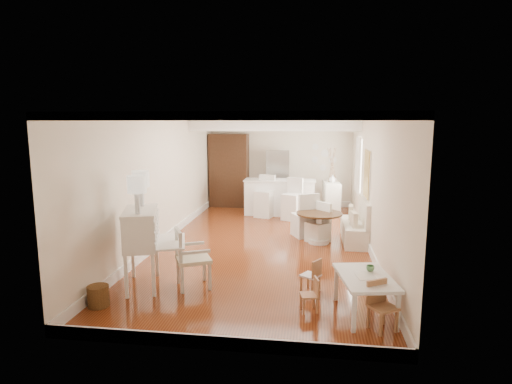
% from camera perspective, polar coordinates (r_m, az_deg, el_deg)
% --- Properties ---
extents(room, '(9.00, 9.04, 2.82)m').
position_cam_1_polar(room, '(9.51, 1.57, 5.12)').
color(room, brown).
rests_on(room, ground).
extents(secretary_bureau, '(1.27, 1.29, 1.30)m').
position_cam_1_polar(secretary_bureau, '(7.26, -14.99, -7.27)').
color(secretary_bureau, white).
rests_on(secretary_bureau, ground).
extents(gustavian_armchair, '(0.76, 0.76, 0.99)m').
position_cam_1_polar(gustavian_armchair, '(7.12, -8.37, -8.68)').
color(gustavian_armchair, beige).
rests_on(gustavian_armchair, ground).
extents(wicker_basket, '(0.35, 0.35, 0.31)m').
position_cam_1_polar(wicker_basket, '(6.86, -20.29, -12.89)').
color(wicker_basket, brown).
rests_on(wicker_basket, ground).
extents(kids_table, '(0.86, 1.24, 0.57)m').
position_cam_1_polar(kids_table, '(6.35, 14.27, -13.19)').
color(kids_table, white).
rests_on(kids_table, ground).
extents(kids_chair_a, '(0.29, 0.29, 0.51)m').
position_cam_1_polar(kids_chair_a, '(6.31, 7.09, -13.42)').
color(kids_chair_a, '#B67B52').
rests_on(kids_chair_a, ground).
extents(kids_chair_b, '(0.37, 0.37, 0.56)m').
position_cam_1_polar(kids_chair_b, '(6.98, 7.28, -10.90)').
color(kids_chair_b, '#A6724B').
rests_on(kids_chair_b, ground).
extents(kids_chair_c, '(0.44, 0.44, 0.66)m').
position_cam_1_polar(kids_chair_c, '(5.95, 16.56, -14.41)').
color(kids_chair_c, '#B17A50').
rests_on(kids_chair_c, ground).
extents(banquette, '(0.52, 1.60, 0.98)m').
position_cam_1_polar(banquette, '(9.90, 12.97, -3.69)').
color(banquette, silver).
rests_on(banquette, ground).
extents(dining_table, '(1.26, 1.26, 0.69)m').
position_cam_1_polar(dining_table, '(9.66, 8.39, -4.76)').
color(dining_table, '#4A2D18').
rests_on(dining_table, ground).
extents(slip_chair_near, '(0.61, 0.61, 0.89)m').
position_cam_1_polar(slip_chair_near, '(9.73, 8.27, -4.06)').
color(slip_chair_near, white).
rests_on(slip_chair_near, ground).
extents(slip_chair_far, '(0.68, 0.69, 1.05)m').
position_cam_1_polar(slip_chair_far, '(10.15, 6.51, -2.97)').
color(slip_chair_far, white).
rests_on(slip_chair_far, ground).
extents(breakfast_counter, '(2.05, 0.65, 1.03)m').
position_cam_1_polar(breakfast_counter, '(12.43, 3.18, -0.70)').
color(breakfast_counter, white).
rests_on(breakfast_counter, ground).
extents(bar_stool_left, '(0.59, 0.59, 1.19)m').
position_cam_1_polar(bar_stool_left, '(12.12, 1.14, -0.57)').
color(bar_stool_left, white).
rests_on(bar_stool_left, ground).
extents(bar_stool_right, '(0.60, 0.60, 1.15)m').
position_cam_1_polar(bar_stool_right, '(11.79, 4.81, -0.97)').
color(bar_stool_right, white).
rests_on(bar_stool_right, ground).
extents(pantry_cabinet, '(1.20, 0.60, 2.30)m').
position_cam_1_polar(pantry_cabinet, '(13.63, -3.59, 2.89)').
color(pantry_cabinet, '#381E11').
rests_on(pantry_cabinet, ground).
extents(fridge, '(0.75, 0.65, 1.80)m').
position_cam_1_polar(fridge, '(13.39, 4.40, 1.69)').
color(fridge, silver).
rests_on(fridge, ground).
extents(sideboard, '(0.52, 1.02, 0.94)m').
position_cam_1_polar(sideboard, '(12.69, 9.99, -0.82)').
color(sideboard, silver).
rests_on(sideboard, ground).
extents(pencil_cup, '(0.14, 0.14, 0.09)m').
position_cam_1_polar(pencil_cup, '(6.42, 14.99, -9.81)').
color(pencil_cup, '#56945D').
rests_on(pencil_cup, kids_table).
extents(branch_vase, '(0.25, 0.25, 0.22)m').
position_cam_1_polar(branch_vase, '(12.61, 10.16, 1.79)').
color(branch_vase, white).
rests_on(branch_vase, sideboard).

